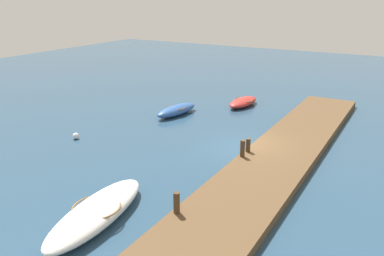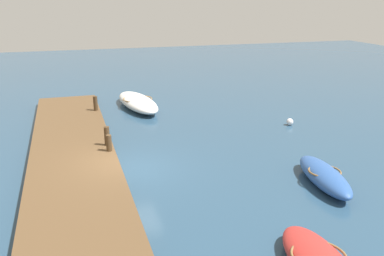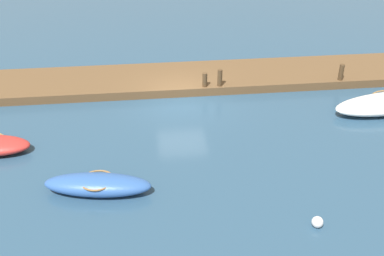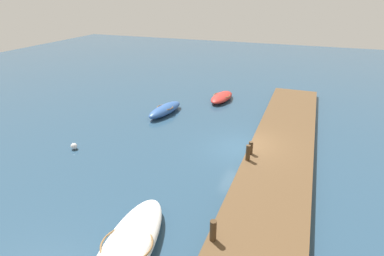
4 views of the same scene
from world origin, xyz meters
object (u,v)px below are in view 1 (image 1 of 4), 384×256
object	(u,v)px
rowboat_red	(243,102)
mooring_post_mid_east	(248,145)
rowboat_blue	(177,110)
mooring_post_west	(177,203)
motorboat_white	(97,212)
mooring_post_mid_west	(242,148)
marker_buoy	(76,136)

from	to	relation	value
rowboat_red	mooring_post_mid_east	world-z (taller)	mooring_post_mid_east
rowboat_blue	mooring_post_mid_east	xyz separation A→B (m)	(-4.95, -7.59, 0.44)
mooring_post_mid_east	rowboat_red	bearing A→B (deg)	24.41
rowboat_red	mooring_post_west	world-z (taller)	mooring_post_west
rowboat_blue	rowboat_red	world-z (taller)	rowboat_blue
motorboat_white	rowboat_red	distance (m)	18.22
rowboat_blue	mooring_post_mid_west	distance (m)	9.51
rowboat_blue	mooring_post_west	world-z (taller)	mooring_post_west
rowboat_red	mooring_post_west	size ratio (longest dim) A/B	4.19
mooring_post_west	mooring_post_mid_west	size ratio (longest dim) A/B	0.97
motorboat_white	rowboat_red	size ratio (longest dim) A/B	1.67
mooring_post_mid_west	marker_buoy	world-z (taller)	mooring_post_mid_west
rowboat_blue	mooring_post_west	size ratio (longest dim) A/B	4.74
motorboat_white	rowboat_blue	bearing A→B (deg)	11.72
rowboat_blue	mooring_post_mid_east	size ratio (longest dim) A/B	5.54
mooring_post_mid_west	marker_buoy	bearing A→B (deg)	98.91
mooring_post_west	marker_buoy	bearing A→B (deg)	65.11
rowboat_blue	marker_buoy	distance (m)	7.78
rowboat_red	marker_buoy	bearing A→B (deg)	159.92
motorboat_white	mooring_post_west	xyz separation A→B (m)	(1.45, -2.75, 0.47)
rowboat_blue	mooring_post_west	bearing A→B (deg)	-138.67
rowboat_red	mooring_post_west	xyz separation A→B (m)	(-16.71, -4.35, 0.54)
rowboat_blue	mooring_post_mid_west	xyz separation A→B (m)	(-5.71, -7.59, 0.51)
rowboat_blue	rowboat_red	bearing A→B (deg)	-25.79
mooring_post_west	mooring_post_mid_east	size ratio (longest dim) A/B	1.17
mooring_post_mid_east	marker_buoy	xyz separation A→B (m)	(-2.37, 10.24, -0.61)
mooring_post_west	rowboat_blue	bearing A→B (deg)	32.17
rowboat_blue	motorboat_white	distance (m)	14.36
rowboat_blue	marker_buoy	bearing A→B (deg)	169.26
mooring_post_mid_east	mooring_post_mid_west	bearing A→B (deg)	180.00
motorboat_white	mooring_post_mid_west	bearing A→B (deg)	-27.39
mooring_post_west	mooring_post_mid_west	bearing A→B (deg)	0.00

